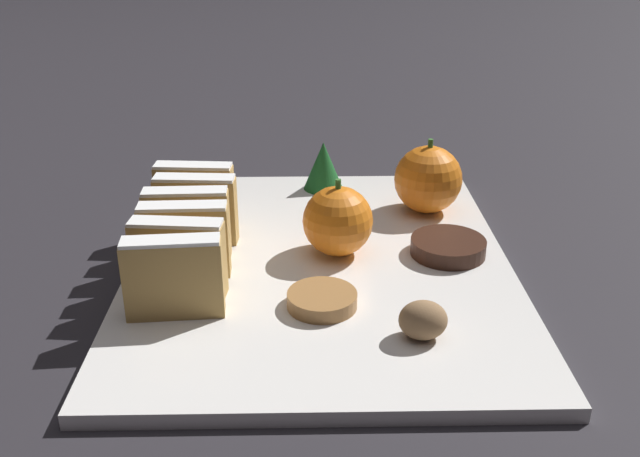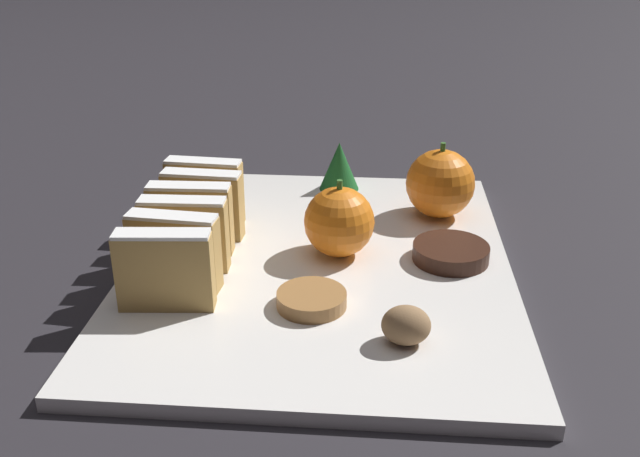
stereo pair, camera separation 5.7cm
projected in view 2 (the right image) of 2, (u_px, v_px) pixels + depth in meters
ground_plane at (320, 271)px, 0.64m from camera, size 6.00×6.00×0.00m
serving_platter at (320, 265)px, 0.64m from camera, size 0.33×0.42×0.01m
stollen_slice_front at (165, 270)px, 0.55m from camera, size 0.08×0.02×0.06m
stollen_slice_second at (174, 251)px, 0.58m from camera, size 0.08×0.03×0.06m
stollen_slice_third at (184, 234)px, 0.61m from camera, size 0.07×0.02×0.06m
stollen_slice_fourth at (191, 219)px, 0.63m from camera, size 0.07×0.02×0.06m
stollen_slice_fifth at (203, 205)px, 0.66m from camera, size 0.07×0.02×0.06m
stollen_slice_sixth at (205, 191)px, 0.69m from camera, size 0.08×0.02×0.06m
orange_near at (339, 222)px, 0.63m from camera, size 0.06×0.06×0.07m
orange_far at (440, 184)px, 0.71m from camera, size 0.07×0.07×0.08m
walnut at (406, 325)px, 0.51m from camera, size 0.04×0.03×0.03m
chocolate_cookie at (451, 253)px, 0.63m from camera, size 0.07×0.07×0.01m
gingerbread_cookie at (306, 299)px, 0.56m from camera, size 0.06×0.06×0.01m
evergreen_sprig at (339, 166)px, 0.78m from camera, size 0.04×0.04×0.05m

